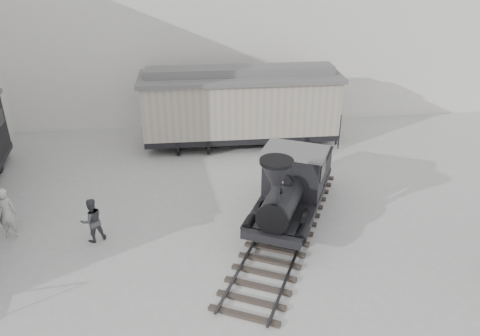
{
  "coord_description": "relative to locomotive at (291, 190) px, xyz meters",
  "views": [
    {
      "loc": [
        -2.11,
        -10.56,
        9.31
      ],
      "look_at": [
        -0.23,
        4.09,
        2.0
      ],
      "focal_mm": 35.0,
      "sensor_mm": 36.0,
      "label": 1
    }
  ],
  "objects": [
    {
      "name": "ground",
      "position": [
        -1.54,
        -3.62,
        -1.23
      ],
      "size": [
        90.0,
        90.0,
        0.0
      ],
      "primitive_type": "plane",
      "color": "#9E9E9B"
    },
    {
      "name": "north_wall",
      "position": [
        -1.54,
        11.36,
        4.32
      ],
      "size": [
        34.0,
        2.51,
        11.0
      ],
      "color": "silver",
      "rests_on": "ground"
    },
    {
      "name": "locomotive",
      "position": [
        0.0,
        0.0,
        0.0
      ],
      "size": [
        6.05,
        9.37,
        3.34
      ],
      "rotation": [
        0.0,
        0.0,
        -0.46
      ],
      "color": "#302723",
      "rests_on": "ground"
    },
    {
      "name": "boxcar",
      "position": [
        -0.89,
        7.21,
        0.81
      ],
      "size": [
        9.58,
        3.16,
        3.9
      ],
      "rotation": [
        0.0,
        0.0,
        -0.02
      ],
      "color": "black",
      "rests_on": "ground"
    },
    {
      "name": "visitor_a",
      "position": [
        -9.76,
        0.2,
        -0.29
      ],
      "size": [
        0.72,
        0.5,
        1.88
      ],
      "primitive_type": "imported",
      "rotation": [
        0.0,
        0.0,
        3.07
      ],
      "color": "#B2B3AA",
      "rests_on": "ground"
    },
    {
      "name": "visitor_b",
      "position": [
        -6.89,
        -0.41,
        -0.44
      ],
      "size": [
        0.96,
        0.89,
        1.59
      ],
      "primitive_type": "imported",
      "rotation": [
        0.0,
        0.0,
        3.61
      ],
      "color": "#3F4145",
      "rests_on": "ground"
    }
  ]
}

